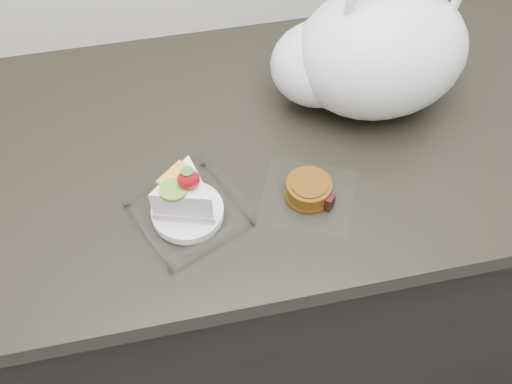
% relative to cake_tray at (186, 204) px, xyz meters
% --- Properties ---
extents(counter, '(2.04, 0.64, 0.90)m').
position_rel_cake_tray_xyz_m(counter, '(0.11, 0.15, -0.48)').
color(counter, black).
rests_on(counter, ground).
extents(cake_tray, '(0.20, 0.20, 0.12)m').
position_rel_cake_tray_xyz_m(cake_tray, '(0.00, 0.00, 0.00)').
color(cake_tray, white).
rests_on(cake_tray, counter).
extents(mooncake_wrap, '(0.19, 0.19, 0.04)m').
position_rel_cake_tray_xyz_m(mooncake_wrap, '(0.20, -0.00, -0.02)').
color(mooncake_wrap, white).
rests_on(mooncake_wrap, counter).
extents(plastic_bag, '(0.34, 0.23, 0.28)m').
position_rel_cake_tray_xyz_m(plastic_bag, '(0.35, 0.19, 0.08)').
color(plastic_bag, white).
rests_on(plastic_bag, counter).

